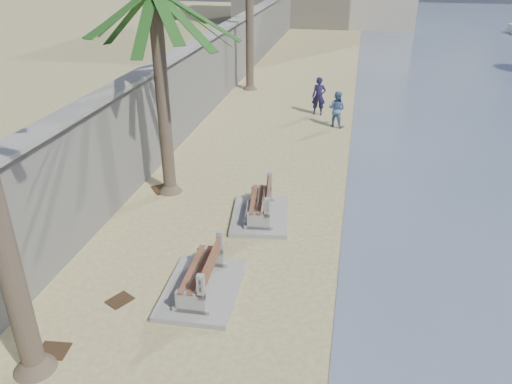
{
  "coord_description": "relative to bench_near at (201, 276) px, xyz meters",
  "views": [
    {
      "loc": [
        2.03,
        -5.41,
        7.48
      ],
      "look_at": [
        -0.5,
        7.0,
        1.2
      ],
      "focal_mm": 35.0,
      "sensor_mm": 36.0,
      "label": 1
    }
  ],
  "objects": [
    {
      "name": "debris_b",
      "position": [
        -2.42,
        -2.5,
        -0.45
      ],
      "size": [
        0.65,
        0.54,
        0.03
      ],
      "primitive_type": "cube",
      "rotation": [
        0.0,
        0.0,
        0.1
      ],
      "color": "#382616",
      "rests_on": "ground_plane"
    },
    {
      "name": "bench_far",
      "position": [
        0.67,
        3.84,
        -0.01
      ],
      "size": [
        2.0,
        2.67,
        1.03
      ],
      "color": "gray",
      "rests_on": "ground_plane"
    },
    {
      "name": "wall_cap",
      "position": [
        -4.02,
        16.18,
        3.09
      ],
      "size": [
        0.8,
        70.0,
        0.12
      ],
      "primitive_type": "cube",
      "color": "gray",
      "rests_on": "seawall"
    },
    {
      "name": "debris_d",
      "position": [
        -1.79,
        -0.72,
        -0.45
      ],
      "size": [
        0.65,
        0.7,
        0.03
      ],
      "primitive_type": "cube",
      "rotation": [
        0.0,
        0.0,
        1.07
      ],
      "color": "#382616",
      "rests_on": "ground_plane"
    },
    {
      "name": "bench_near",
      "position": [
        0.0,
        0.0,
        0.0
      ],
      "size": [
        1.82,
        2.59,
        1.06
      ],
      "color": "gray",
      "rests_on": "ground_plane"
    },
    {
      "name": "person_a",
      "position": [
        1.47,
        14.59,
        0.59
      ],
      "size": [
        0.78,
        0.54,
        2.1
      ],
      "primitive_type": "imported",
      "rotation": [
        0.0,
        0.0,
        0.04
      ],
      "color": "#191438",
      "rests_on": "ground_plane"
    },
    {
      "name": "seawall",
      "position": [
        -4.02,
        16.18,
        1.29
      ],
      "size": [
        0.45,
        70.0,
        3.5
      ],
      "primitive_type": "cube",
      "color": "gray",
      "rests_on": "ground_plane"
    },
    {
      "name": "debris_c",
      "position": [
        -2.98,
        5.1,
        -0.45
      ],
      "size": [
        0.94,
        0.96,
        0.03
      ],
      "primitive_type": "cube",
      "rotation": [
        0.0,
        0.0,
        2.26
      ],
      "color": "#382616",
      "rests_on": "ground_plane"
    },
    {
      "name": "person_b",
      "position": [
        2.42,
        12.96,
        0.45
      ],
      "size": [
        1.07,
        0.96,
        1.83
      ],
      "primitive_type": "imported",
      "rotation": [
        0.0,
        0.0,
        2.77
      ],
      "color": "#4A6999",
      "rests_on": "ground_plane"
    }
  ]
}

